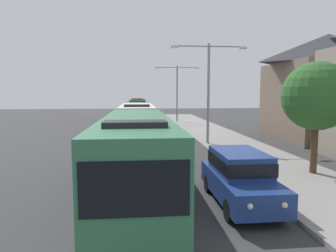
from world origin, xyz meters
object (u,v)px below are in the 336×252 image
object	(u,v)px
bus_lead	(136,152)
white_suv	(240,175)
bus_fourth_in_line	(138,108)
streetlamp_mid	(208,82)
roadside_tree	(317,96)
bus_second_in_line	(137,122)
bus_middle	(137,112)
streetlamp_far	(177,87)

from	to	relation	value
bus_lead	white_suv	bearing A→B (deg)	-21.18
bus_lead	bus_fourth_in_line	xyz separation A→B (m)	(0.00, 38.06, 0.00)
white_suv	streetlamp_mid	size ratio (longest dim) A/B	0.63
bus_lead	white_suv	xyz separation A→B (m)	(3.70, -1.43, -0.66)
roadside_tree	white_suv	bearing A→B (deg)	-145.36
bus_lead	white_suv	distance (m)	4.02
bus_second_in_line	bus_fourth_in_line	xyz separation A→B (m)	(0.00, 25.26, 0.00)
bus_fourth_in_line	streetlamp_mid	xyz separation A→B (m)	(5.40, -27.01, 3.11)
bus_middle	roadside_tree	bearing A→B (deg)	-70.19
bus_middle	streetlamp_far	world-z (taller)	streetlamp_far
bus_middle	streetlamp_mid	size ratio (longest dim) A/B	1.54
bus_fourth_in_line	white_suv	xyz separation A→B (m)	(3.70, -39.50, -0.66)
bus_fourth_in_line	roadside_tree	bearing A→B (deg)	-76.80
bus_second_in_line	streetlamp_mid	xyz separation A→B (m)	(5.40, -1.75, 3.11)
bus_second_in_line	roadside_tree	size ratio (longest dim) A/B	2.15
bus_second_in_line	white_suv	size ratio (longest dim) A/B	2.40
streetlamp_far	roadside_tree	bearing A→B (deg)	-83.69
bus_fourth_in_line	streetlamp_mid	distance (m)	27.72
bus_middle	roadside_tree	world-z (taller)	roadside_tree
bus_fourth_in_line	white_suv	distance (m)	39.67
bus_second_in_line	roadside_tree	xyz separation A→B (m)	(8.49, -10.93, 2.14)
bus_middle	bus_fourth_in_line	world-z (taller)	same
bus_lead	roadside_tree	bearing A→B (deg)	12.46
bus_second_in_line	white_suv	distance (m)	14.73
bus_lead	bus_middle	size ratio (longest dim) A/B	0.99
white_suv	bus_fourth_in_line	bearing A→B (deg)	95.35
streetlamp_mid	roadside_tree	xyz separation A→B (m)	(3.09, -9.17, -0.97)
bus_lead	streetlamp_far	size ratio (longest dim) A/B	1.53
bus_middle	streetlamp_far	bearing A→B (deg)	39.12
streetlamp_mid	roadside_tree	distance (m)	9.73
bus_second_in_line	bus_fourth_in_line	distance (m)	25.26
roadside_tree	bus_second_in_line	bearing A→B (deg)	127.83
streetlamp_far	streetlamp_mid	bearing A→B (deg)	-90.00
streetlamp_far	bus_fourth_in_line	bearing A→B (deg)	123.22
white_suv	roadside_tree	distance (m)	6.46
streetlamp_far	bus_middle	bearing A→B (deg)	-140.88
bus_second_in_line	white_suv	world-z (taller)	bus_second_in_line
streetlamp_far	roadside_tree	world-z (taller)	streetlamp_far
streetlamp_mid	roadside_tree	bearing A→B (deg)	-71.40
white_suv	streetlamp_far	world-z (taller)	streetlamp_far
bus_fourth_in_line	streetlamp_mid	size ratio (longest dim) A/B	1.54
bus_second_in_line	white_suv	bearing A→B (deg)	-75.44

